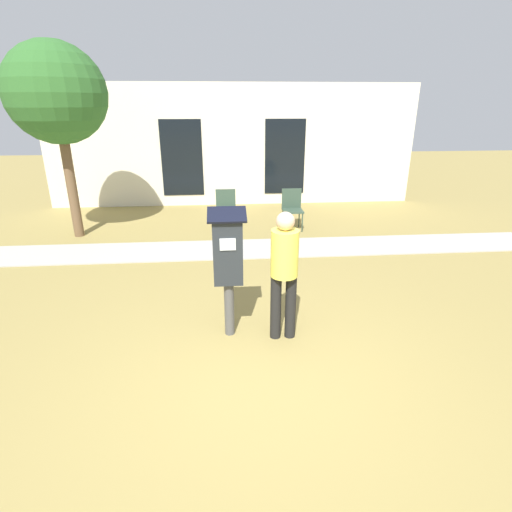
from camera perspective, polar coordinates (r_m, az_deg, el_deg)
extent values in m
plane|color=olive|center=(4.33, 0.87, -17.54)|extent=(40.00, 40.00, 0.00)
cube|color=#A3A099|center=(7.85, -2.05, 1.01)|extent=(12.00, 1.10, 0.02)
cube|color=beige|center=(11.28, -3.23, 15.45)|extent=(10.00, 0.24, 3.20)
cube|color=black|center=(11.23, -10.54, 13.57)|extent=(1.10, 0.02, 2.00)
cube|color=black|center=(11.32, 4.14, 13.92)|extent=(1.10, 0.02, 2.00)
cylinder|color=#4C4C4C|center=(4.93, -3.83, -7.47)|extent=(0.12, 0.12, 0.70)
cube|color=#23282D|center=(4.62, -4.05, 0.73)|extent=(0.34, 0.22, 0.80)
cube|color=silver|center=(4.47, -4.06, 1.66)|extent=(0.18, 0.01, 0.14)
cube|color=black|center=(4.48, -4.19, 5.92)|extent=(0.44, 0.31, 0.12)
cylinder|color=black|center=(4.82, 2.83, -7.29)|extent=(0.13, 0.13, 0.82)
cylinder|color=black|center=(4.85, 4.96, -7.19)|extent=(0.13, 0.13, 0.82)
cylinder|color=#EADB4C|center=(4.55, 4.11, 0.37)|extent=(0.32, 0.32, 0.55)
sphere|color=#D8AD8C|center=(4.43, 4.24, 4.97)|extent=(0.21, 0.21, 0.21)
cylinder|color=#334738|center=(8.81, -5.48, 4.56)|extent=(0.03, 0.03, 0.42)
cylinder|color=#334738|center=(8.81, -3.00, 4.64)|extent=(0.03, 0.03, 0.42)
cylinder|color=#334738|center=(9.17, -5.47, 5.23)|extent=(0.03, 0.03, 0.42)
cylinder|color=#334738|center=(9.18, -3.09, 5.31)|extent=(0.03, 0.03, 0.42)
cube|color=#334738|center=(8.93, -4.30, 6.36)|extent=(0.44, 0.44, 0.04)
cube|color=#334738|center=(9.07, -4.36, 8.13)|extent=(0.44, 0.04, 0.44)
cylinder|color=#334738|center=(8.86, 4.21, 4.70)|extent=(0.03, 0.03, 0.42)
cylinder|color=#334738|center=(8.93, 6.63, 4.74)|extent=(0.03, 0.03, 0.42)
cylinder|color=#334738|center=(9.22, 3.85, 5.37)|extent=(0.03, 0.03, 0.42)
cylinder|color=#334738|center=(9.29, 6.18, 5.40)|extent=(0.03, 0.03, 0.42)
cube|color=#334738|center=(9.01, 5.26, 6.46)|extent=(0.44, 0.44, 0.04)
cube|color=#334738|center=(9.15, 5.10, 8.22)|extent=(0.44, 0.04, 0.44)
cylinder|color=brown|center=(9.22, -24.87, 9.16)|extent=(0.20, 0.20, 2.20)
sphere|color=#2D6028|center=(9.08, -26.66, 20.06)|extent=(1.90, 1.90, 1.90)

